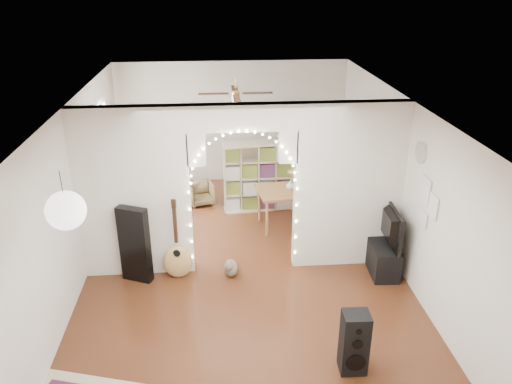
{
  "coord_description": "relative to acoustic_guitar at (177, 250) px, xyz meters",
  "views": [
    {
      "loc": [
        -0.39,
        -7.0,
        4.42
      ],
      "look_at": [
        0.23,
        0.3,
        1.18
      ],
      "focal_mm": 35.0,
      "sensor_mm": 36.0,
      "label": 1
    }
  ],
  "objects": [
    {
      "name": "flower_vase",
      "position": [
        2.0,
        1.57,
        0.35
      ],
      "size": [
        0.2,
        0.2,
        0.19
      ],
      "primitive_type": "imported",
      "rotation": [
        0.0,
        0.0,
        0.12
      ],
      "color": "white",
      "rests_on": "dining_table"
    },
    {
      "name": "ceiling_fan",
      "position": [
        1.04,
        2.25,
        1.9
      ],
      "size": [
        1.1,
        1.1,
        0.3
      ],
      "primitive_type": null,
      "color": "#BE853F",
      "rests_on": "ceiling"
    },
    {
      "name": "wall_clock",
      "position": [
        3.52,
        -0.35,
        1.6
      ],
      "size": [
        0.03,
        0.31,
        0.31
      ],
      "primitive_type": "cylinder",
      "rotation": [
        0.0,
        1.57,
        0.0
      ],
      "color": "white",
      "rests_on": "wall_right"
    },
    {
      "name": "floor_speaker",
      "position": [
        2.21,
        -2.19,
        -0.09
      ],
      "size": [
        0.33,
        0.3,
        0.81
      ],
      "rotation": [
        0.0,
        0.0,
        -0.03
      ],
      "color": "black",
      "rests_on": "floor"
    },
    {
      "name": "bookcase",
      "position": [
        1.47,
        2.38,
        0.2
      ],
      "size": [
        1.4,
        0.51,
        1.41
      ],
      "primitive_type": "cube",
      "rotation": [
        0.0,
        0.0,
        0.12
      ],
      "color": "#BDAF89",
      "rests_on": "floor"
    },
    {
      "name": "window",
      "position": [
        -1.43,
        2.05,
        1.0
      ],
      "size": [
        0.04,
        1.2,
        1.4
      ],
      "primitive_type": "cube",
      "color": "white",
      "rests_on": "wall_left"
    },
    {
      "name": "divider_wall",
      "position": [
        1.04,
        0.25,
        0.93
      ],
      "size": [
        5.0,
        0.2,
        2.7
      ],
      "color": "silver",
      "rests_on": "floor"
    },
    {
      "name": "fairy_lights",
      "position": [
        1.04,
        0.12,
        1.05
      ],
      "size": [
        1.64,
        0.04,
        1.6
      ],
      "primitive_type": null,
      "color": "#FFEABF",
      "rests_on": "divider_wall"
    },
    {
      "name": "tv",
      "position": [
        3.24,
        0.0,
        0.31
      ],
      "size": [
        0.2,
        1.08,
        0.62
      ],
      "primitive_type": "imported",
      "rotation": [
        0.0,
        0.0,
        1.52
      ],
      "color": "black",
      "rests_on": "media_console"
    },
    {
      "name": "tabby_cat",
      "position": [
        0.82,
        -0.02,
        -0.36
      ],
      "size": [
        0.3,
        0.52,
        0.34
      ],
      "rotation": [
        0.0,
        0.0,
        -0.26
      ],
      "color": "brown",
      "rests_on": "floor"
    },
    {
      "name": "guitar_case",
      "position": [
        -0.63,
        0.0,
        0.12
      ],
      "size": [
        0.49,
        0.33,
        1.23
      ],
      "primitive_type": "cube",
      "rotation": [
        0.0,
        0.0,
        -0.41
      ],
      "color": "black",
      "rests_on": "floor"
    },
    {
      "name": "ceiling",
      "position": [
        1.04,
        0.25,
        2.2
      ],
      "size": [
        5.0,
        7.5,
        0.02
      ],
      "primitive_type": "cube",
      "color": "white",
      "rests_on": "wall_back"
    },
    {
      "name": "wall_front",
      "position": [
        1.04,
        -3.5,
        0.85
      ],
      "size": [
        5.0,
        0.02,
        2.7
      ],
      "primitive_type": "cube",
      "color": "silver",
      "rests_on": "floor"
    },
    {
      "name": "dining_chair_right",
      "position": [
        1.19,
        3.08,
        -0.26
      ],
      "size": [
        0.54,
        0.56,
        0.48
      ],
      "primitive_type": "imported",
      "rotation": [
        0.0,
        0.0,
        0.06
      ],
      "color": "brown",
      "rests_on": "floor"
    },
    {
      "name": "dining_chair_left",
      "position": [
        0.32,
        2.72,
        -0.28
      ],
      "size": [
        0.59,
        0.6,
        0.45
      ],
      "primitive_type": "imported",
      "rotation": [
        0.0,
        0.0,
        0.26
      ],
      "color": "brown",
      "rests_on": "floor"
    },
    {
      "name": "wall_right",
      "position": [
        3.54,
        0.25,
        0.85
      ],
      "size": [
        0.02,
        7.5,
        2.7
      ],
      "primitive_type": "cube",
      "color": "silver",
      "rests_on": "floor"
    },
    {
      "name": "wall_back",
      "position": [
        1.04,
        4.0,
        0.85
      ],
      "size": [
        5.0,
        0.02,
        2.7
      ],
      "primitive_type": "cube",
      "color": "silver",
      "rests_on": "floor"
    },
    {
      "name": "media_console",
      "position": [
        3.24,
        0.0,
        -0.25
      ],
      "size": [
        0.45,
        1.02,
        0.5
      ],
      "primitive_type": "cube",
      "rotation": [
        0.0,
        0.0,
        -0.06
      ],
      "color": "black",
      "rests_on": "floor"
    },
    {
      "name": "floor",
      "position": [
        1.04,
        0.25,
        -0.5
      ],
      "size": [
        7.5,
        7.5,
        0.0
      ],
      "primitive_type": "plane",
      "color": "black",
      "rests_on": "ground"
    },
    {
      "name": "dining_table",
      "position": [
        2.0,
        1.57,
        0.18
      ],
      "size": [
        1.29,
        0.94,
        0.76
      ],
      "rotation": [
        0.0,
        0.0,
        0.12
      ],
      "color": "brown",
      "rests_on": "floor"
    },
    {
      "name": "picture_frames",
      "position": [
        3.52,
        -0.75,
        1.0
      ],
      "size": [
        0.02,
        0.5,
        0.7
      ],
      "primitive_type": null,
      "color": "white",
      "rests_on": "wall_right"
    },
    {
      "name": "acoustic_guitar",
      "position": [
        0.0,
        0.0,
        0.0
      ],
      "size": [
        0.48,
        0.32,
        1.14
      ],
      "rotation": [
        0.0,
        0.0,
        -0.38
      ],
      "color": "#B08646",
      "rests_on": "floor"
    },
    {
      "name": "wall_left",
      "position": [
        -1.46,
        0.25,
        0.85
      ],
      "size": [
        0.02,
        7.5,
        2.7
      ],
      "primitive_type": "cube",
      "color": "silver",
      "rests_on": "floor"
    },
    {
      "name": "paper_lantern",
      "position": [
        -0.86,
        -2.15,
        1.75
      ],
      "size": [
        0.4,
        0.4,
        0.4
      ],
      "primitive_type": "sphere",
      "color": "white",
      "rests_on": "ceiling"
    }
  ]
}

